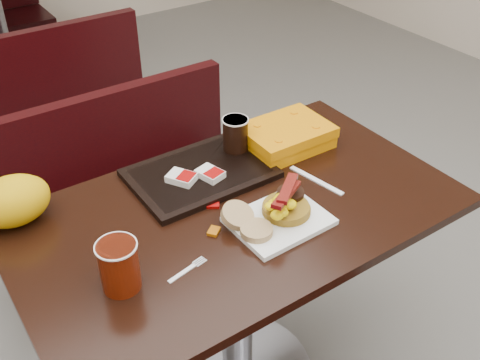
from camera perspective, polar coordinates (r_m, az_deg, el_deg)
table_near at (r=1.79m, az=-0.29°, el=-12.30°), size 1.20×0.70×0.75m
bench_near_n at (r=2.27m, az=-10.27°, el=-1.44°), size 1.00×0.46×0.72m
table_far at (r=3.89m, az=-22.88°, el=12.90°), size 1.20×0.70×0.75m
bench_far_s at (r=3.26m, az=-19.60°, el=9.17°), size 1.00×0.46×0.72m
platter at (r=1.48m, az=3.97°, el=-4.12°), size 0.25×0.20×0.01m
pancake_stack at (r=1.50m, az=4.70°, el=-2.81°), size 0.14×0.14×0.03m
sausage_patty at (r=1.52m, az=5.12°, el=-1.29°), size 0.08×0.08×0.01m
scrambled_eggs at (r=1.45m, az=4.13°, el=-2.38°), size 0.09×0.08×0.04m
bacon_strips at (r=1.44m, az=4.70°, el=-1.34°), size 0.16×0.14×0.01m
muffin_bottom at (r=1.43m, az=1.67°, el=-5.11°), size 0.10×0.10×0.02m
muffin_top at (r=1.45m, az=-0.27°, el=-3.56°), size 0.11×0.11×0.05m
coffee_cup_near at (r=1.31m, az=-12.08°, el=-8.49°), size 0.12×0.12×0.12m
fork at (r=1.35m, az=-5.87°, el=-9.35°), size 0.11×0.04×0.00m
knife at (r=1.65m, az=7.68°, el=-0.03°), size 0.05×0.19×0.00m
condiment_syrup at (r=1.46m, az=-2.65°, el=-5.18°), size 0.04×0.04×0.01m
condiment_ketchup at (r=1.54m, az=-2.75°, el=-2.53°), size 0.04×0.04×0.01m
tray at (r=1.65m, az=-4.02°, el=0.65°), size 0.40×0.28×0.02m
hashbrown_sleeve_left at (r=1.61m, az=-5.92°, el=0.23°), size 0.09×0.10×0.02m
hashbrown_sleeve_right at (r=1.62m, az=-3.04°, el=0.64°), size 0.07×0.09×0.02m
coffee_cup_far at (r=1.72m, az=-0.47°, el=4.63°), size 0.08×0.08×0.10m
clamshell at (r=1.78m, az=4.65°, el=4.43°), size 0.27×0.20×0.07m
paper_bag at (r=1.56m, az=-21.91°, el=-1.97°), size 0.23×0.20×0.13m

